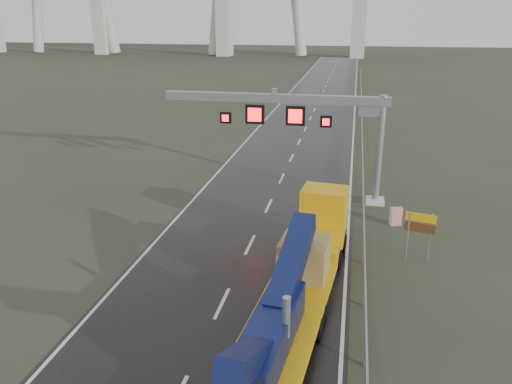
% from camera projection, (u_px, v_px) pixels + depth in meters
% --- Properties ---
extents(ground, '(400.00, 400.00, 0.00)m').
position_uv_depth(ground, '(194.00, 363.00, 18.10)').
color(ground, '#2E3525').
rests_on(ground, ground).
extents(road, '(11.00, 200.00, 0.02)m').
position_uv_depth(road, '(305.00, 129.00, 55.08)').
color(road, black).
rests_on(road, ground).
extents(guardrail, '(0.20, 140.00, 1.40)m').
position_uv_depth(guardrail, '(362.00, 148.00, 44.49)').
color(guardrail, gray).
rests_on(guardrail, ground).
extents(sign_gantry, '(14.90, 1.20, 7.42)m').
position_uv_depth(sign_gantry, '(306.00, 117.00, 32.47)').
color(sign_gantry, '#BBBBB6').
rests_on(sign_gantry, ground).
extents(heavy_haul_truck, '(4.24, 17.74, 4.13)m').
position_uv_depth(heavy_haul_truck, '(299.00, 277.00, 20.82)').
color(heavy_haul_truck, orange).
rests_on(heavy_haul_truck, ground).
extents(exit_sign_pair, '(1.49, 0.44, 2.60)m').
position_uv_depth(exit_sign_pair, '(420.00, 227.00, 25.15)').
color(exit_sign_pair, gray).
rests_on(exit_sign_pair, ground).
extents(striped_barrier, '(0.73, 0.55, 1.11)m').
position_uv_depth(striped_barrier, '(396.00, 216.00, 29.79)').
color(striped_barrier, red).
rests_on(striped_barrier, ground).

